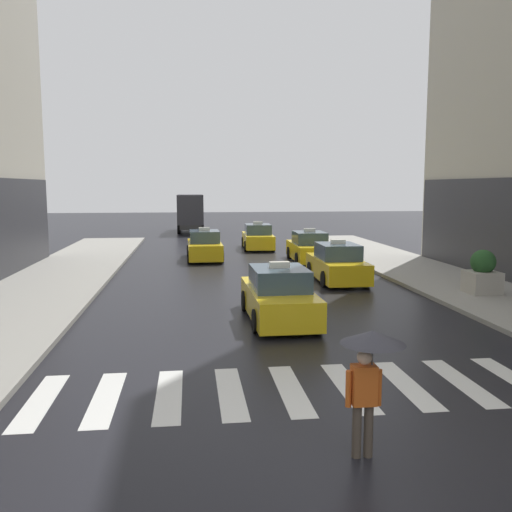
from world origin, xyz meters
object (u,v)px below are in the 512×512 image
at_px(taxi_second, 337,264).
at_px(taxi_fifth, 258,238).
at_px(taxi_third, 309,248).
at_px(box_truck, 190,211).
at_px(pedestrian_with_umbrella, 370,359).
at_px(taxi_lead, 279,297).
at_px(taxi_fourth, 204,247).
at_px(planter_mid_block, 483,273).

distance_m(taxi_second, taxi_fifth, 12.69).
xyz_separation_m(taxi_second, taxi_third, (0.16, 6.22, 0.00)).
xyz_separation_m(taxi_third, box_truck, (-6.31, 20.09, 1.13)).
distance_m(taxi_third, pedestrian_with_umbrella, 21.50).
xyz_separation_m(taxi_lead, taxi_third, (3.76, 12.69, 0.00)).
bearing_deg(taxi_fifth, taxi_fourth, -126.78).
height_order(taxi_lead, taxi_fourth, same).
height_order(taxi_fifth, box_truck, box_truck).
relative_size(taxi_lead, taxi_second, 1.00).
xyz_separation_m(taxi_second, taxi_fourth, (-5.44, 7.74, 0.00)).
xyz_separation_m(taxi_third, taxi_fifth, (-2.00, 6.33, 0.00)).
bearing_deg(taxi_fourth, taxi_third, -15.17).
bearing_deg(taxi_fourth, pedestrian_with_umbrella, -85.48).
bearing_deg(taxi_lead, taxi_second, 60.90).
bearing_deg(pedestrian_with_umbrella, taxi_second, 76.26).
bearing_deg(planter_mid_block, taxi_third, 112.56).
relative_size(taxi_lead, box_truck, 0.60).
bearing_deg(box_truck, taxi_fifth, -72.61).
distance_m(box_truck, pedestrian_with_umbrella, 41.31).
relative_size(taxi_third, taxi_fourth, 1.00).
height_order(taxi_third, pedestrian_with_umbrella, pedestrian_with_umbrella).
bearing_deg(taxi_fifth, taxi_third, -72.45).
distance_m(pedestrian_with_umbrella, planter_mid_block, 13.64).
height_order(taxi_fourth, planter_mid_block, taxi_fourth).
bearing_deg(taxi_fourth, taxi_lead, -82.61).
height_order(taxi_second, taxi_third, same).
xyz_separation_m(taxi_third, pedestrian_with_umbrella, (-3.81, -21.15, 0.79)).
bearing_deg(box_truck, taxi_lead, -85.55).
height_order(taxi_second, planter_mid_block, taxi_second).
distance_m(taxi_third, box_truck, 21.09).
relative_size(taxi_second, planter_mid_block, 2.85).
distance_m(taxi_lead, taxi_second, 7.40).
relative_size(taxi_lead, planter_mid_block, 2.85).
height_order(taxi_second, pedestrian_with_umbrella, pedestrian_with_umbrella).
relative_size(taxi_third, pedestrian_with_umbrella, 2.36).
xyz_separation_m(taxi_lead, taxi_fourth, (-1.84, 14.20, 0.00)).
distance_m(taxi_fourth, taxi_fifth, 6.01).
xyz_separation_m(taxi_fourth, planter_mid_block, (9.82, -11.66, 0.15)).
bearing_deg(taxi_second, taxi_fourth, 125.11).
xyz_separation_m(taxi_lead, planter_mid_block, (7.97, 2.54, 0.15)).
relative_size(taxi_lead, taxi_fourth, 1.00).
bearing_deg(pedestrian_with_umbrella, taxi_third, 79.78).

